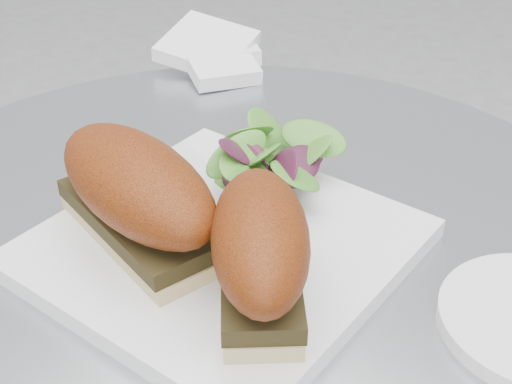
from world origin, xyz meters
TOP-DOWN VIEW (x-y plane):
  - plate at (0.01, -0.02)m, footprint 0.27×0.27m
  - sandwich_left at (-0.04, -0.06)m, footprint 0.19×0.12m
  - sandwich_right at (0.07, -0.05)m, footprint 0.15×0.15m
  - salad at (-0.01, 0.06)m, footprint 0.12×0.12m
  - napkin at (-0.23, 0.24)m, footprint 0.13×0.13m

SIDE VIEW (x-z plane):
  - plate at x=0.01m, z-range 0.73..0.75m
  - napkin at x=-0.23m, z-range 0.73..0.75m
  - salad at x=-0.01m, z-range 0.75..0.80m
  - sandwich_right at x=0.07m, z-range 0.75..0.83m
  - sandwich_left at x=-0.04m, z-range 0.75..0.83m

